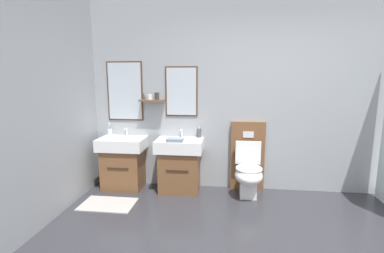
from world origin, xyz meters
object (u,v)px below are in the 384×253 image
(vanity_sink_right, at_px, (180,163))
(toothbrush_cup, at_px, (110,132))
(folded_hand_towel, at_px, (175,140))
(soap_dispenser, at_px, (199,133))
(vanity_sink_left, at_px, (123,161))
(toilet, at_px, (248,168))

(vanity_sink_right, bearing_deg, toothbrush_cup, 171.69)
(toothbrush_cup, bearing_deg, folded_hand_towel, -15.80)
(soap_dispenser, height_order, folded_hand_towel, soap_dispenser)
(soap_dispenser, bearing_deg, folded_hand_towel, -134.25)
(vanity_sink_right, bearing_deg, vanity_sink_left, 180.00)
(vanity_sink_left, bearing_deg, folded_hand_towel, -9.78)
(vanity_sink_left, distance_m, soap_dispenser, 1.19)
(vanity_sink_left, xyz_separation_m, vanity_sink_right, (0.84, 0.00, 0.00))
(toilet, distance_m, soap_dispenser, 0.85)
(toilet, bearing_deg, vanity_sink_right, 179.90)
(vanity_sink_left, bearing_deg, toothbrush_cup, 147.45)
(vanity_sink_left, distance_m, vanity_sink_right, 0.84)
(vanity_sink_right, height_order, folded_hand_towel, folded_hand_towel)
(toothbrush_cup, xyz_separation_m, folded_hand_towel, (1.05, -0.30, -0.03))
(vanity_sink_right, bearing_deg, toilet, -0.10)
(toothbrush_cup, bearing_deg, vanity_sink_left, -32.55)
(vanity_sink_left, bearing_deg, vanity_sink_right, 0.00)
(vanity_sink_left, distance_m, toothbrush_cup, 0.50)
(toothbrush_cup, relative_size, soap_dispenser, 1.18)
(vanity_sink_right, relative_size, toothbrush_cup, 3.83)
(vanity_sink_left, bearing_deg, soap_dispenser, 8.74)
(soap_dispenser, bearing_deg, vanity_sink_left, -171.26)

